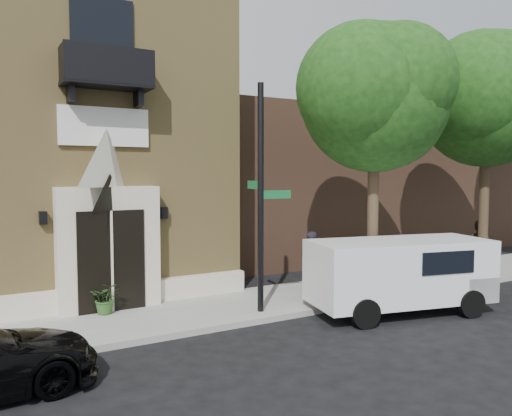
{
  "coord_description": "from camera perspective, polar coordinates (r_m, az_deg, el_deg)",
  "views": [
    {
      "loc": [
        -4.06,
        -10.34,
        3.7
      ],
      "look_at": [
        2.99,
        2.0,
        2.7
      ],
      "focal_mm": 35.0,
      "sensor_mm": 36.0,
      "label": 1
    }
  ],
  "objects": [
    {
      "name": "cargo_van",
      "position": [
        13.86,
        16.74,
        -7.02
      ],
      "size": [
        5.06,
        2.89,
        1.95
      ],
      "rotation": [
        0.0,
        0.0,
        -0.22
      ],
      "color": "white",
      "rests_on": "ground"
    },
    {
      "name": "fire_hydrant",
      "position": [
        14.65,
        12.34,
        -8.6
      ],
      "size": [
        0.43,
        0.35,
        0.76
      ],
      "color": "maroon",
      "rests_on": "sidewalk"
    },
    {
      "name": "pedestrian_far",
      "position": [
        19.47,
        24.09,
        -4.03
      ],
      "size": [
        0.95,
        1.09,
        1.89
      ],
      "primitive_type": "imported",
      "rotation": [
        0.0,
        0.0,
        1.87
      ],
      "color": "#2C201E",
      "rests_on": "sidewalk"
    },
    {
      "name": "street_sign",
      "position": [
        12.67,
        0.57,
        1.18
      ],
      "size": [
        0.92,
        0.97,
        5.81
      ],
      "rotation": [
        0.0,
        0.0,
        -0.13
      ],
      "color": "black",
      "rests_on": "sidewalk"
    },
    {
      "name": "planter",
      "position": [
        13.33,
        -16.76,
        -9.8
      ],
      "size": [
        0.89,
        0.82,
        0.81
      ],
      "primitive_type": "imported",
      "rotation": [
        0.0,
        0.0,
        -0.3
      ],
      "color": "#315825",
      "rests_on": "sidewalk"
    },
    {
      "name": "pedestrian_near",
      "position": [
        15.04,
        6.21,
        -6.13
      ],
      "size": [
        0.72,
        0.52,
        1.82
      ],
      "primitive_type": "imported",
      "rotation": [
        0.0,
        0.0,
        3.28
      ],
      "color": "black",
      "rests_on": "sidewalk"
    },
    {
      "name": "dumpster",
      "position": [
        15.42,
        13.95,
        -7.2
      ],
      "size": [
        1.85,
        1.16,
        1.16
      ],
      "rotation": [
        0.0,
        0.0,
        0.09
      ],
      "color": "#0E3519",
      "rests_on": "sidewalk"
    },
    {
      "name": "street_tree_left",
      "position": [
        14.85,
        13.76,
        12.28
      ],
      "size": [
        4.97,
        4.38,
        7.77
      ],
      "color": "#38281C",
      "rests_on": "sidewalk"
    },
    {
      "name": "church",
      "position": [
        18.34,
        -26.55,
        6.51
      ],
      "size": [
        12.2,
        11.01,
        9.3
      ],
      "color": "#A98C50",
      "rests_on": "ground"
    },
    {
      "name": "ground",
      "position": [
        11.7,
        -8.15,
        -14.46
      ],
      "size": [
        120.0,
        120.0,
        0.0
      ],
      "primitive_type": "plane",
      "color": "black",
      "rests_on": "ground"
    },
    {
      "name": "neighbour_building",
      "position": [
        25.14,
        9.96,
        2.81
      ],
      "size": [
        18.0,
        8.0,
        6.4
      ],
      "primitive_type": "cube",
      "color": "brown",
      "rests_on": "ground"
    },
    {
      "name": "sidewalk",
      "position": [
        13.37,
        -6.5,
        -11.74
      ],
      "size": [
        42.0,
        3.0,
        0.15
      ],
      "primitive_type": "cube",
      "color": "gray",
      "rests_on": "ground"
    },
    {
      "name": "street_tree_mid",
      "position": [
        18.65,
        25.22,
        11.32
      ],
      "size": [
        5.21,
        4.64,
        8.25
      ],
      "color": "#38281C",
      "rests_on": "sidewalk"
    }
  ]
}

